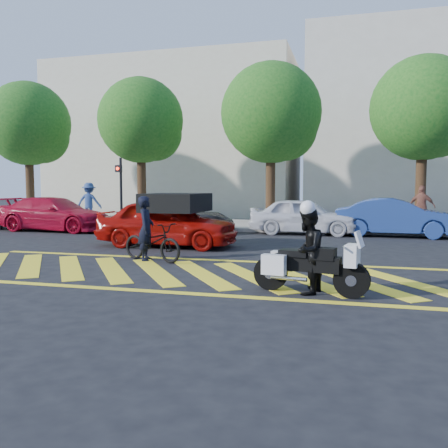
% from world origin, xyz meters
% --- Properties ---
extents(ground, '(90.00, 90.00, 0.00)m').
position_xyz_m(ground, '(0.00, 0.00, 0.00)').
color(ground, black).
rests_on(ground, ground).
extents(sidewalk, '(60.00, 5.00, 0.15)m').
position_xyz_m(sidewalk, '(0.00, 12.00, 0.07)').
color(sidewalk, '#9E998E').
rests_on(sidewalk, ground).
extents(crosswalk, '(12.33, 4.00, 0.01)m').
position_xyz_m(crosswalk, '(-0.04, 0.00, 0.00)').
color(crosswalk, yellow).
rests_on(crosswalk, ground).
extents(building_left, '(16.00, 8.00, 10.00)m').
position_xyz_m(building_left, '(-8.00, 21.00, 5.00)').
color(building_left, beige).
rests_on(building_left, ground).
extents(building_right, '(16.00, 8.00, 11.00)m').
position_xyz_m(building_right, '(9.00, 21.00, 5.50)').
color(building_right, beige).
rests_on(building_right, ground).
extents(tree_far_left, '(4.40, 4.40, 7.41)m').
position_xyz_m(tree_far_left, '(-12.87, 12.06, 5.05)').
color(tree_far_left, black).
rests_on(tree_far_left, ground).
extents(tree_left, '(4.20, 4.20, 7.26)m').
position_xyz_m(tree_left, '(-6.37, 12.06, 4.99)').
color(tree_left, black).
rests_on(tree_left, ground).
extents(tree_center, '(4.60, 4.60, 7.56)m').
position_xyz_m(tree_center, '(0.13, 12.06, 5.10)').
color(tree_center, black).
rests_on(tree_center, ground).
extents(tree_right, '(4.40, 4.40, 7.41)m').
position_xyz_m(tree_right, '(6.63, 12.06, 5.05)').
color(tree_right, black).
rests_on(tree_right, ground).
extents(signal_pole, '(0.28, 0.43, 3.20)m').
position_xyz_m(signal_pole, '(-6.50, 9.74, 1.92)').
color(signal_pole, black).
rests_on(signal_pole, ground).
extents(officer_bike, '(0.53, 0.69, 1.67)m').
position_xyz_m(officer_bike, '(-1.47, 1.41, 0.83)').
color(officer_bike, black).
rests_on(officer_bike, ground).
extents(bicycle, '(1.99, 1.26, 0.99)m').
position_xyz_m(bicycle, '(-1.28, 1.36, 0.49)').
color(bicycle, black).
rests_on(bicycle, ground).
extents(police_motorcycle, '(2.10, 0.84, 0.93)m').
position_xyz_m(police_motorcycle, '(2.93, -1.34, 0.51)').
color(police_motorcycle, black).
rests_on(police_motorcycle, ground).
extents(officer_moto, '(0.72, 0.85, 1.55)m').
position_xyz_m(officer_moto, '(2.91, -1.35, 0.78)').
color(officer_moto, black).
rests_on(officer_moto, ground).
extents(red_convertible, '(4.51, 1.88, 1.53)m').
position_xyz_m(red_convertible, '(-2.00, 4.18, 0.76)').
color(red_convertible, '#9D0C07').
rests_on(red_convertible, ground).
extents(parked_left, '(5.07, 2.28, 1.44)m').
position_xyz_m(parked_left, '(-8.58, 7.80, 0.72)').
color(parked_left, '#AC0A24').
rests_on(parked_left, ground).
extents(parked_mid_left, '(4.62, 2.51, 1.23)m').
position_xyz_m(parked_mid_left, '(-3.14, 8.41, 0.61)').
color(parked_mid_left, black).
rests_on(parked_mid_left, ground).
extents(parked_mid_right, '(4.31, 1.81, 1.46)m').
position_xyz_m(parked_mid_right, '(1.83, 9.20, 0.73)').
color(parked_mid_right, silver).
rests_on(parked_mid_right, ground).
extents(parked_right, '(4.53, 1.84, 1.46)m').
position_xyz_m(parked_right, '(5.30, 9.20, 0.73)').
color(parked_right, navy).
rests_on(parked_right, ground).
extents(pedestrian_left, '(1.37, 0.96, 1.94)m').
position_xyz_m(pedestrian_left, '(-9.28, 11.67, 1.12)').
color(pedestrian_left, '#2F4882').
rests_on(pedestrian_left, sidewalk).
extents(pedestrian_right, '(1.15, 0.77, 1.81)m').
position_xyz_m(pedestrian_right, '(6.47, 11.22, 1.06)').
color(pedestrian_right, brown).
rests_on(pedestrian_right, sidewalk).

